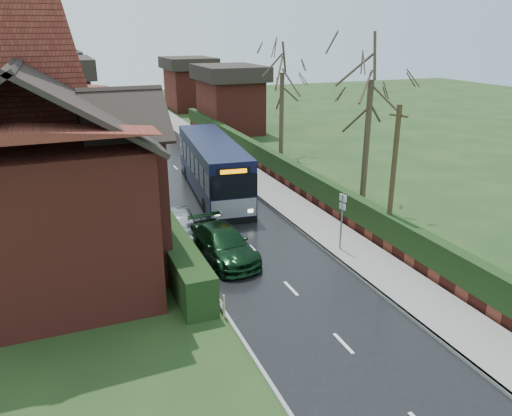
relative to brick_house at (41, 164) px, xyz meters
name	(u,v)px	position (x,y,z in m)	size (l,w,h in m)	color
ground	(271,268)	(8.73, -4.78, -4.38)	(140.00, 140.00, 0.00)	#344B20
road	(206,199)	(8.73, 5.22, -4.37)	(6.00, 100.00, 0.02)	black
pavement	(270,191)	(12.98, 5.22, -4.31)	(2.50, 100.00, 0.14)	slate
kerb_right	(252,193)	(11.78, 5.22, -4.31)	(0.12, 100.00, 0.14)	gray
kerb_left	(156,205)	(5.68, 5.22, -4.33)	(0.12, 100.00, 0.10)	gray
front_hedge	(158,224)	(4.83, 0.22, -3.58)	(1.20, 16.00, 1.60)	black
picket_fence	(173,228)	(5.58, 0.22, -3.93)	(0.10, 16.00, 0.90)	tan
right_wall_hedge	(292,174)	(14.53, 5.22, -3.36)	(0.60, 50.00, 1.80)	maroon
brick_house	(41,164)	(0.00, 0.00, 0.00)	(9.30, 14.60, 10.30)	maroon
bus	(213,168)	(9.53, 6.14, -2.69)	(3.72, 11.43, 3.41)	black
car_silver	(181,225)	(5.93, 0.00, -3.69)	(1.61, 4.01, 1.37)	silver
car_green	(223,244)	(7.13, -3.04, -3.67)	(1.98, 4.87, 1.41)	black
car_distant	(141,109)	(10.73, 39.74, -3.77)	(1.28, 3.67, 1.21)	black
bus_stop_sign	(342,214)	(12.44, -4.34, -2.52)	(0.13, 0.43, 2.82)	slate
telegraph_pole	(393,180)	(14.53, -5.04, -0.94)	(0.40, 0.84, 6.79)	#312816
tree_right_near	(372,71)	(17.31, 1.22, 3.29)	(4.75, 4.75, 10.26)	#392E21
tree_right_far	(282,67)	(17.73, 13.90, 2.68)	(4.89, 4.89, 9.45)	#3D3024
tree_house_side	(20,90)	(-0.84, 9.02, 2.21)	(3.88, 3.88, 8.81)	#3A2B22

